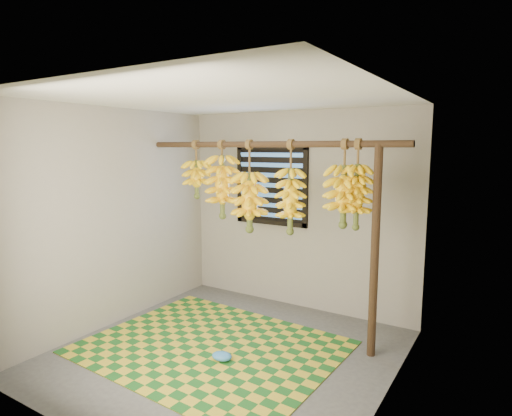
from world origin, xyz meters
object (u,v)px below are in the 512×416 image
Objects in this scene: plastic_bag at (222,356)px; banana_bunch_b at (222,187)px; banana_bunch_c at (250,202)px; support_post at (375,253)px; banana_bunch_f at (357,197)px; banana_bunch_d at (290,201)px; woven_mat at (211,347)px; banana_bunch_e at (344,196)px; banana_bunch_a at (197,179)px.

banana_bunch_b reaches higher than plastic_bag.
plastic_bag is at bearing -74.58° from banana_bunch_c.
banana_bunch_f is at bearing 180.00° from support_post.
banana_bunch_d is at bearing 0.00° from banana_bunch_c.
banana_bunch_c is at bearing -0.00° from banana_bunch_b.
woven_mat is 2.49× the size of banana_bunch_d.
plastic_bag is 0.24× the size of banana_bunch_e.
banana_bunch_c is (-0.23, 0.85, 1.34)m from plastic_bag.
banana_bunch_c is (0.02, 0.68, 1.38)m from woven_mat.
banana_bunch_e is (1.42, -0.00, -0.02)m from banana_bunch_b.
banana_bunch_e is at bearing 0.00° from banana_bunch_a.
banana_bunch_f is (1.18, 0.00, 0.13)m from banana_bunch_c.
banana_bunch_b reaches higher than support_post.
support_post is 2.03× the size of banana_bunch_c.
banana_bunch_b is (-1.74, 0.00, 0.53)m from support_post.
banana_bunch_b and banana_bunch_f have the same top height.
support_post is at bearing 0.00° from banana_bunch_c.
banana_bunch_b and banana_bunch_c have the same top height.
plastic_bag is at bearing -41.46° from banana_bunch_a.
banana_bunch_a is 1.79m from banana_bunch_e.
support_post is 2.19m from banana_bunch_a.
banana_bunch_b is (-0.34, 0.68, 1.53)m from woven_mat.
woven_mat is 2.86× the size of banana_bunch_e.
banana_bunch_e reaches higher than woven_mat.
plastic_bag is at bearing -106.97° from banana_bunch_d.
banana_bunch_c and banana_bunch_e have the same top height.
banana_bunch_a is at bearing -180.00° from support_post.
support_post is at bearing 0.00° from banana_bunch_a.
woven_mat is at bearing -63.44° from banana_bunch_b.
banana_bunch_f is at bearing 0.00° from banana_bunch_e.
banana_bunch_b is 1.04× the size of banana_bunch_e.
woven_mat is at bearing -91.76° from banana_bunch_c.
support_post reaches higher than woven_mat.
banana_bunch_c and banana_bunch_f have the same top height.
banana_bunch_d is 0.70m from banana_bunch_f.
banana_bunch_a and banana_bunch_e have the same top height.
woven_mat is 2.05m from banana_bunch_f.
banana_bunch_e is (1.08, 0.68, 1.51)m from woven_mat.
banana_bunch_e is at bearing 180.00° from support_post.
banana_bunch_d is at bearing -180.00° from banana_bunch_e.
woven_mat is 2.83× the size of banana_bunch_f.
banana_bunch_b is 1.03× the size of banana_bunch_f.
banana_bunch_f is (0.95, 0.85, 1.46)m from plastic_bag.
banana_bunch_c is (0.73, 0.00, -0.22)m from banana_bunch_a.
banana_bunch_b is 1.55m from banana_bunch_f.
banana_bunch_e is (-0.32, 0.00, 0.51)m from support_post.
banana_bunch_a is 0.37m from banana_bunch_b.
banana_bunch_a and banana_bunch_d have the same top height.
banana_bunch_f is at bearing 0.00° from banana_bunch_d.
woven_mat is at bearing -43.94° from banana_bunch_a.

